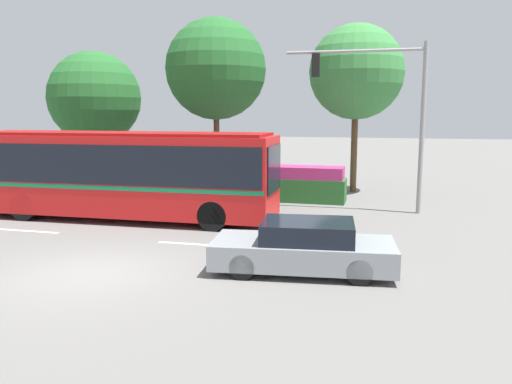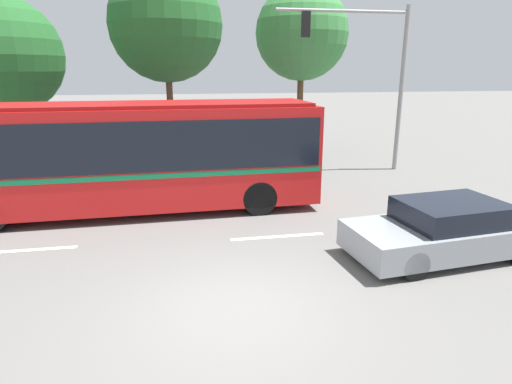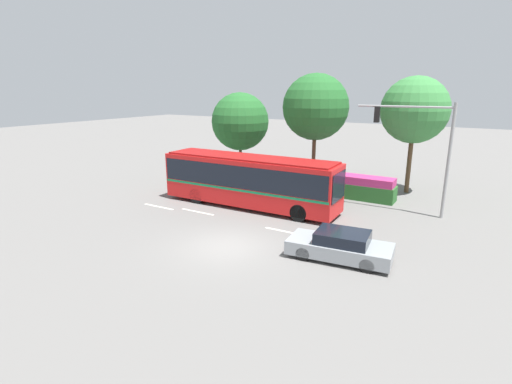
{
  "view_description": "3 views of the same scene",
  "coord_description": "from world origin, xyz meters",
  "px_view_note": "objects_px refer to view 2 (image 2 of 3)",
  "views": [
    {
      "loc": [
        6.84,
        -10.53,
        3.86
      ],
      "look_at": [
        3.14,
        3.97,
        1.51
      ],
      "focal_mm": 35.59,
      "sensor_mm": 36.0,
      "label": 1
    },
    {
      "loc": [
        -0.82,
        -6.68,
        4.07
      ],
      "look_at": [
        1.11,
        3.82,
        1.01
      ],
      "focal_mm": 30.05,
      "sensor_mm": 36.0,
      "label": 2
    },
    {
      "loc": [
        9.84,
        -13.68,
        7.15
      ],
      "look_at": [
        0.02,
        2.64,
        2.03
      ],
      "focal_mm": 27.0,
      "sensor_mm": 36.0,
      "label": 3
    }
  ],
  "objects_px": {
    "traffic_light_pole": "(373,63)",
    "street_tree_right": "(302,33)",
    "city_bus": "(121,152)",
    "street_tree_centre": "(166,25)",
    "sedan_foreground": "(446,230)",
    "street_tree_left": "(3,56)"
  },
  "relations": [
    {
      "from": "street_tree_centre",
      "to": "street_tree_right",
      "type": "distance_m",
      "value": 6.69
    },
    {
      "from": "city_bus",
      "to": "sedan_foreground",
      "type": "relative_size",
      "value": 2.5
    },
    {
      "from": "traffic_light_pole",
      "to": "street_tree_right",
      "type": "distance_m",
      "value": 5.34
    },
    {
      "from": "city_bus",
      "to": "street_tree_centre",
      "type": "distance_m",
      "value": 8.07
    },
    {
      "from": "street_tree_left",
      "to": "street_tree_right",
      "type": "relative_size",
      "value": 0.86
    },
    {
      "from": "street_tree_right",
      "to": "street_tree_centre",
      "type": "bearing_deg",
      "value": -163.93
    },
    {
      "from": "city_bus",
      "to": "street_tree_right",
      "type": "xyz_separation_m",
      "value": [
        7.8,
        8.68,
        3.95
      ]
    },
    {
      "from": "street_tree_right",
      "to": "city_bus",
      "type": "bearing_deg",
      "value": -131.95
    },
    {
      "from": "sedan_foreground",
      "to": "traffic_light_pole",
      "type": "bearing_deg",
      "value": -108.52
    },
    {
      "from": "city_bus",
      "to": "street_tree_left",
      "type": "height_order",
      "value": "street_tree_left"
    },
    {
      "from": "sedan_foreground",
      "to": "city_bus",
      "type": "bearing_deg",
      "value": -37.34
    },
    {
      "from": "traffic_light_pole",
      "to": "street_tree_centre",
      "type": "xyz_separation_m",
      "value": [
        -7.94,
        3.06,
        1.57
      ]
    },
    {
      "from": "sedan_foreground",
      "to": "street_tree_centre",
      "type": "distance_m",
      "value": 13.94
    },
    {
      "from": "sedan_foreground",
      "to": "traffic_light_pole",
      "type": "height_order",
      "value": "traffic_light_pole"
    },
    {
      "from": "street_tree_left",
      "to": "street_tree_centre",
      "type": "xyz_separation_m",
      "value": [
        6.43,
        0.13,
        1.29
      ]
    },
    {
      "from": "city_bus",
      "to": "street_tree_centre",
      "type": "height_order",
      "value": "street_tree_centre"
    },
    {
      "from": "city_bus",
      "to": "traffic_light_pole",
      "type": "height_order",
      "value": "traffic_light_pole"
    },
    {
      "from": "city_bus",
      "to": "street_tree_right",
      "type": "height_order",
      "value": "street_tree_right"
    },
    {
      "from": "street_tree_left",
      "to": "traffic_light_pole",
      "type": "bearing_deg",
      "value": -11.53
    },
    {
      "from": "sedan_foreground",
      "to": "street_tree_right",
      "type": "relative_size",
      "value": 0.57
    },
    {
      "from": "city_bus",
      "to": "street_tree_centre",
      "type": "xyz_separation_m",
      "value": [
        1.38,
        6.83,
        4.07
      ]
    },
    {
      "from": "traffic_light_pole",
      "to": "street_tree_left",
      "type": "distance_m",
      "value": 14.67
    }
  ]
}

